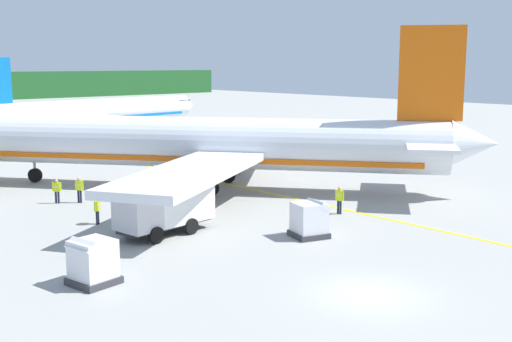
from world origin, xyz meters
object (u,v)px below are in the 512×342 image
(cargo_container_far, at_px, (309,220))
(crew_marshaller, at_px, (97,208))
(crew_supervisor, at_px, (57,189))
(service_truck_fuel, at_px, (166,207))
(airliner_mid_apron, at_px, (95,112))
(airliner_foreground, at_px, (208,144))
(cargo_container_mid, at_px, (93,262))
(crew_loader_right, at_px, (340,198))
(crew_loader_left, at_px, (79,188))

(cargo_container_far, relative_size, crew_marshaller, 1.37)
(cargo_container_far, xyz_separation_m, crew_supervisor, (-6.58, 17.19, 0.01))
(service_truck_fuel, bearing_deg, airliner_mid_apron, 66.30)
(airliner_foreground, relative_size, crew_supervisor, 21.32)
(cargo_container_mid, xyz_separation_m, cargo_container_far, (12.42, -0.88, -0.02))
(cargo_container_mid, distance_m, crew_loader_right, 17.83)
(airliner_foreground, bearing_deg, crew_supervisor, 166.16)
(cargo_container_far, xyz_separation_m, crew_loader_left, (-5.36, 16.36, 0.08))
(airliner_mid_apron, bearing_deg, cargo_container_far, -106.51)
(cargo_container_far, distance_m, crew_loader_right, 5.90)
(airliner_foreground, distance_m, crew_marshaller, 12.50)
(airliner_mid_apron, distance_m, cargo_container_mid, 62.13)
(service_truck_fuel, relative_size, cargo_container_far, 2.64)
(service_truck_fuel, relative_size, crew_loader_left, 3.33)
(airliner_foreground, distance_m, crew_supervisor, 11.37)
(cargo_container_mid, distance_m, crew_loader_left, 17.01)
(service_truck_fuel, distance_m, crew_loader_left, 10.65)
(airliner_foreground, bearing_deg, service_truck_fuel, -137.61)
(crew_supervisor, bearing_deg, service_truck_fuel, -84.34)
(cargo_container_far, xyz_separation_m, crew_marshaller, (-7.28, 10.22, -0.01))
(airliner_mid_apron, bearing_deg, cargo_container_mid, -117.80)
(service_truck_fuel, height_order, crew_supervisor, service_truck_fuel)
(service_truck_fuel, distance_m, cargo_container_far, 7.92)
(crew_loader_left, bearing_deg, cargo_container_mid, -114.52)
(crew_loader_right, bearing_deg, airliner_foreground, 95.39)
(crew_marshaller, height_order, crew_loader_right, crew_loader_right)
(airliner_mid_apron, xyz_separation_m, crew_loader_right, (-11.21, -53.31, -1.83))
(cargo_container_mid, bearing_deg, crew_loader_left, 65.48)
(service_truck_fuel, height_order, cargo_container_far, service_truck_fuel)
(airliner_mid_apron, xyz_separation_m, cargo_container_mid, (-28.96, -54.94, -1.87))
(cargo_container_far, bearing_deg, airliner_foreground, 73.88)
(airliner_mid_apron, distance_m, crew_loader_left, 45.17)
(crew_loader_right, bearing_deg, airliner_mid_apron, 78.13)
(airliner_mid_apron, xyz_separation_m, crew_supervisor, (-23.13, -38.63, -1.89))
(cargo_container_mid, height_order, crew_supervisor, cargo_container_mid)
(crew_loader_right, bearing_deg, cargo_container_mid, -174.77)
(cargo_container_mid, bearing_deg, crew_supervisor, 70.30)
(service_truck_fuel, height_order, cargo_container_mid, service_truck_fuel)
(airliner_foreground, bearing_deg, crew_marshaller, -159.40)
(cargo_container_mid, relative_size, crew_marshaller, 1.28)
(crew_loader_left, height_order, crew_supervisor, crew_loader_left)
(cargo_container_mid, distance_m, crew_supervisor, 17.32)
(airliner_mid_apron, bearing_deg, crew_loader_left, -119.03)
(cargo_container_mid, bearing_deg, service_truck_fuel, 34.76)
(airliner_mid_apron, height_order, crew_marshaller, airliner_mid_apron)
(airliner_mid_apron, relative_size, crew_loader_left, 20.08)
(airliner_foreground, relative_size, cargo_container_mid, 16.86)
(cargo_container_mid, relative_size, crew_loader_right, 1.19)
(service_truck_fuel, distance_m, crew_loader_right, 11.26)
(service_truck_fuel, bearing_deg, cargo_container_mid, -145.24)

